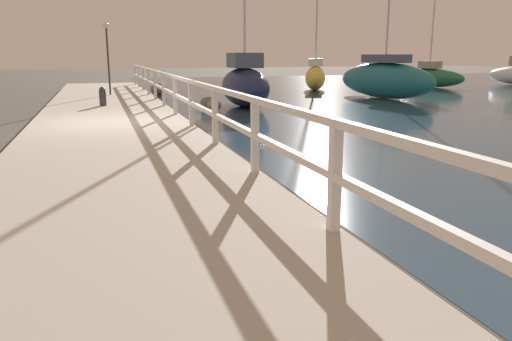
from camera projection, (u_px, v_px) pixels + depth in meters
The scene contains 12 objects.
ground_plane at pixel (111, 133), 12.40m from camera, with size 120.00×120.00×0.00m, color #4C473D.
dock_walkway at pixel (111, 127), 12.36m from camera, with size 3.80×36.00×0.27m.
railing at pixel (182, 91), 12.70m from camera, with size 0.10×32.50×1.07m.
boulder_water_edge at pixel (214, 105), 17.16m from camera, with size 0.50×0.45×0.37m.
boulder_near_dock at pixel (158, 89), 23.72m from camera, with size 0.78×0.70×0.59m.
boulder_mid_strip at pixel (209, 103), 17.54m from camera, with size 0.63×0.56×0.47m.
mooring_bollard at pixel (103, 96), 16.17m from camera, with size 0.22×0.22×0.61m.
dock_lamp at pixel (107, 43), 20.29m from camera, with size 0.25×0.25×2.89m.
sailboat_navy at pixel (245, 85), 18.36m from camera, with size 1.56×3.98×6.69m.
sailboat_teal at pixel (385, 79), 21.92m from camera, with size 2.24×5.90×7.96m.
sailboat_green at pixel (429, 77), 29.64m from camera, with size 2.28×4.86×4.92m.
sailboat_yellow at pixel (315, 76), 27.07m from camera, with size 2.39×3.68×7.66m.
Camera 1 is at (-0.26, -12.80, 1.91)m, focal length 35.00 mm.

